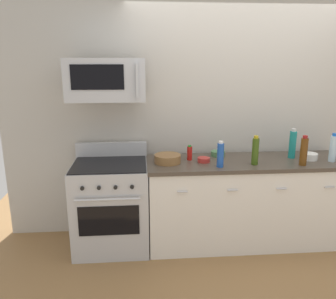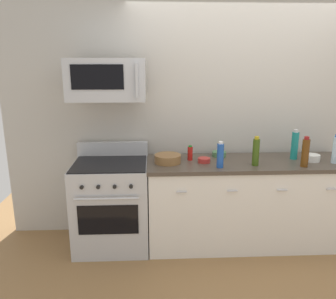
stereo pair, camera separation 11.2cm
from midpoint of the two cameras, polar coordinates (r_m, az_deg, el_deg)
The scene contains 15 objects.
ground_plane at distance 4.00m, azimuth 13.38°, elevation -14.64°, with size 6.24×6.24×0.00m, color olive.
back_wall at distance 3.93m, azimuth 12.92°, elevation 5.83°, with size 5.20×0.10×2.70m, color #B7B2A8.
counter_unit at distance 3.79m, azimuth 13.80°, elevation -8.57°, with size 2.11×0.66×0.92m.
range_oven at distance 3.66m, azimuth -8.47°, elevation -9.00°, with size 0.76×0.69×1.07m.
microwave at distance 3.41m, azimuth -9.22°, elevation 11.47°, with size 0.74×0.44×0.40m.
bottle_hot_sauce_red at distance 3.56m, azimuth 4.61°, elevation -0.63°, with size 0.05×0.05×0.16m.
bottle_olive_oil at distance 3.48m, azimuth 15.34°, elevation -0.36°, with size 0.07×0.07×0.29m.
bottle_wine_amber at distance 3.60m, azimuth 22.75°, elevation -0.46°, with size 0.07×0.07×0.30m.
bottle_water_clear at distance 3.85m, azimuth 26.96°, elevation -0.02°, with size 0.07×0.07×0.29m.
bottle_soda_blue at distance 3.34m, azimuth 9.66°, elevation -0.95°, with size 0.07×0.07×0.26m.
bottle_sparkling_teal at distance 3.83m, azimuth 21.16°, elevation 0.68°, with size 0.07×0.07×0.32m.
bowl_red_small at distance 3.51m, azimuth 6.94°, elevation -1.75°, with size 0.13×0.13×0.05m.
bowl_green_glaze at distance 3.74m, azimuth 9.36°, elevation -0.73°, with size 0.15×0.15×0.05m.
bowl_white_ceramic at distance 3.85m, azimuth 23.66°, elevation -1.24°, with size 0.16×0.16×0.07m.
bowl_wooden_salad at distance 3.47m, azimuth 0.88°, elevation -1.49°, with size 0.27×0.27×0.08m.
Camera 2 is at (-1.00, -3.34, 1.94)m, focal length 36.57 mm.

